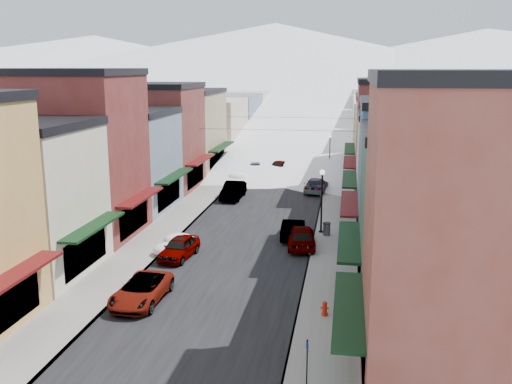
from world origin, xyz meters
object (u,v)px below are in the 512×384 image
(car_green_sedan, at_px, (293,229))
(trash_can, at_px, (327,229))
(car_dark_hatch, at_px, (233,191))
(fire_hydrant, at_px, (325,309))
(streetlamp_near, at_px, (322,193))
(car_silver_sedan, at_px, (179,248))
(car_white_suv, at_px, (141,290))

(car_green_sedan, height_order, trash_can, car_green_sedan)
(car_green_sedan, xyz_separation_m, trash_can, (2.50, 0.61, -0.07))
(car_green_sedan, bearing_deg, car_dark_hatch, -60.51)
(car_dark_hatch, distance_m, trash_can, 14.87)
(fire_hydrant, distance_m, streetlamp_near, 15.31)
(car_silver_sedan, bearing_deg, car_green_sedan, 46.01)
(car_white_suv, relative_size, trash_can, 5.13)
(car_green_sedan, xyz_separation_m, fire_hydrant, (2.96, -13.68, -0.23))
(car_dark_hatch, height_order, fire_hydrant, car_dark_hatch)
(car_silver_sedan, xyz_separation_m, fire_hydrant, (10.07, -7.88, -0.23))
(car_silver_sedan, bearing_deg, car_dark_hatch, 96.46)
(car_dark_hatch, distance_m, fire_hydrant, 27.60)
(fire_hydrant, bearing_deg, car_green_sedan, 102.20)
(car_dark_hatch, relative_size, streetlamp_near, 1.02)
(car_dark_hatch, bearing_deg, trash_can, -49.30)
(streetlamp_near, bearing_deg, car_silver_sedan, -141.93)
(trash_can, relative_size, streetlamp_near, 0.20)
(car_silver_sedan, distance_m, fire_hydrant, 12.79)
(car_white_suv, height_order, fire_hydrant, car_white_suv)
(car_silver_sedan, relative_size, fire_hydrant, 5.61)
(car_white_suv, bearing_deg, streetlamp_near, 59.77)
(car_dark_hatch, relative_size, trash_can, 5.10)
(car_green_sedan, relative_size, fire_hydrant, 5.78)
(car_white_suv, xyz_separation_m, fire_hydrant, (9.96, -0.41, -0.20))
(car_dark_hatch, bearing_deg, fire_hydrant, -67.84)
(car_white_suv, distance_m, fire_hydrant, 9.97)
(streetlamp_near, bearing_deg, fire_hydrant, -86.48)
(fire_hydrant, relative_size, streetlamp_near, 0.16)
(car_white_suv, height_order, trash_can, car_white_suv)
(car_silver_sedan, height_order, streetlamp_near, streetlamp_near)
(fire_hydrant, bearing_deg, streetlamp_near, 93.52)
(car_green_sedan, relative_size, streetlamp_near, 0.90)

